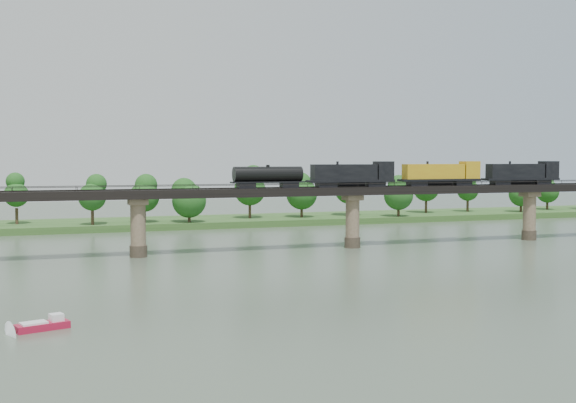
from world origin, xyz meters
name	(u,v)px	position (x,y,z in m)	size (l,w,h in m)	color
ground	(434,271)	(0.00, 0.00, 0.00)	(400.00, 400.00, 0.00)	#3D4C3C
far_bank	(266,220)	(0.00, 85.00, 0.80)	(300.00, 24.00, 1.60)	#2D5221
bridge	(352,219)	(0.00, 30.00, 5.46)	(236.00, 30.00, 11.50)	#473A2D
bridge_superstructure	(353,185)	(0.00, 30.00, 11.79)	(220.00, 4.90, 0.75)	black
far_treeline	(240,190)	(-8.21, 80.52, 8.83)	(289.06, 17.54, 13.60)	#382619
freight_train	(412,174)	(12.46, 30.00, 13.80)	(69.89, 2.72, 4.81)	black
motorboat	(43,325)	(-55.74, -20.08, 0.49)	(5.41, 3.30, 1.43)	#A51230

